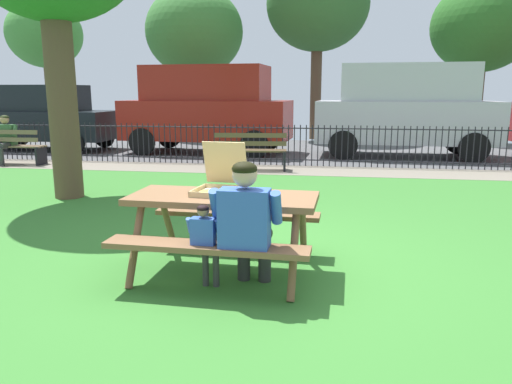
# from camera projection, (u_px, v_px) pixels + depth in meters

# --- Properties ---
(ground) EXTENTS (28.00, 10.86, 0.02)m
(ground) POSITION_uv_depth(u_px,v_px,m) (278.00, 227.00, 6.45)
(ground) COLOR #387A2E
(cobblestone_walkway) EXTENTS (28.00, 1.40, 0.01)m
(cobblestone_walkway) POSITION_uv_depth(u_px,v_px,m) (301.00, 171.00, 11.03)
(cobblestone_walkway) COLOR gray
(street_asphalt) EXTENTS (28.00, 6.26, 0.01)m
(street_asphalt) POSITION_uv_depth(u_px,v_px,m) (309.00, 151.00, 14.74)
(street_asphalt) COLOR #515154
(picnic_table_foreground) EXTENTS (1.86, 1.55, 0.79)m
(picnic_table_foreground) POSITION_uv_depth(u_px,v_px,m) (223.00, 213.00, 4.73)
(picnic_table_foreground) COLOR brown
(picnic_table_foreground) RESTS_ON ground
(pizza_box_open) EXTENTS (0.50, 0.57, 0.49)m
(pizza_box_open) POSITION_uv_depth(u_px,v_px,m) (220.00, 183.00, 4.80)
(pizza_box_open) COLOR tan
(pizza_box_open) RESTS_ON picnic_table_foreground
(pizza_slice_on_table) EXTENTS (0.22, 0.26, 0.02)m
(pizza_slice_on_table) POSITION_uv_depth(u_px,v_px,m) (249.00, 199.00, 4.50)
(pizza_slice_on_table) COLOR #F9DF6B
(pizza_slice_on_table) RESTS_ON picnic_table_foreground
(adult_at_table) EXTENTS (0.62, 0.60, 1.19)m
(adult_at_table) POSITION_uv_depth(u_px,v_px,m) (247.00, 222.00, 4.18)
(adult_at_table) COLOR #2D2D2D
(adult_at_table) RESTS_ON ground
(child_at_table) EXTENTS (0.30, 0.30, 0.81)m
(child_at_table) POSITION_uv_depth(u_px,v_px,m) (206.00, 238.00, 4.25)
(child_at_table) COLOR #393939
(child_at_table) RESTS_ON ground
(iron_fence_streetside) EXTENTS (19.88, 0.03, 0.98)m
(iron_fence_streetside) POSITION_uv_depth(u_px,v_px,m) (303.00, 145.00, 11.60)
(iron_fence_streetside) COLOR black
(iron_fence_streetside) RESTS_ON ground
(park_bench_left) EXTENTS (1.61, 0.49, 0.85)m
(park_bench_left) POSITION_uv_depth(u_px,v_px,m) (11.00, 147.00, 11.86)
(park_bench_left) COLOR brown
(park_bench_left) RESTS_ON ground
(park_bench_center) EXTENTS (1.63, 0.60, 0.85)m
(park_bench_center) POSITION_uv_depth(u_px,v_px,m) (251.00, 152.00, 10.98)
(park_bench_center) COLOR brown
(park_bench_center) RESTS_ON ground
(person_on_park_bench) EXTENTS (0.61, 0.59, 1.19)m
(person_on_park_bench) POSITION_uv_depth(u_px,v_px,m) (4.00, 137.00, 11.86)
(person_on_park_bench) COLOR #343434
(person_on_park_bench) RESTS_ON ground
(parked_car_far_left) EXTENTS (4.45, 2.00, 1.94)m
(parked_car_far_left) POSITION_uv_depth(u_px,v_px,m) (42.00, 117.00, 14.75)
(parked_car_far_left) COLOR black
(parked_car_far_left) RESTS_ON ground
(parked_car_left) EXTENTS (4.81, 2.30, 2.46)m
(parked_car_left) POSITION_uv_depth(u_px,v_px,m) (207.00, 107.00, 13.92)
(parked_car_left) COLOR maroon
(parked_car_left) RESTS_ON ground
(parked_car_center) EXTENTS (4.79, 2.25, 2.46)m
(parked_car_center) POSITION_uv_depth(u_px,v_px,m) (406.00, 108.00, 13.10)
(parked_car_center) COLOR #BCB8C0
(parked_car_center) RESTS_ON ground
(far_tree_left) EXTENTS (2.90, 2.90, 5.28)m
(far_tree_left) POSITION_uv_depth(u_px,v_px,m) (45.00, 34.00, 19.19)
(far_tree_left) COLOR brown
(far_tree_left) RESTS_ON ground
(far_tree_midleft) EXTENTS (3.64, 3.64, 5.59)m
(far_tree_midleft) POSITION_uv_depth(u_px,v_px,m) (194.00, 32.00, 18.29)
(far_tree_midleft) COLOR brown
(far_tree_midleft) RESTS_ON ground
(far_tree_center) EXTENTS (3.68, 3.68, 6.48)m
(far_tree_center) POSITION_uv_depth(u_px,v_px,m) (318.00, 5.00, 17.43)
(far_tree_center) COLOR brown
(far_tree_center) RESTS_ON ground
(far_tree_midright) EXTENTS (3.44, 3.44, 5.50)m
(far_tree_midright) POSITION_uv_depth(u_px,v_px,m) (482.00, 27.00, 16.76)
(far_tree_midright) COLOR brown
(far_tree_midright) RESTS_ON ground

